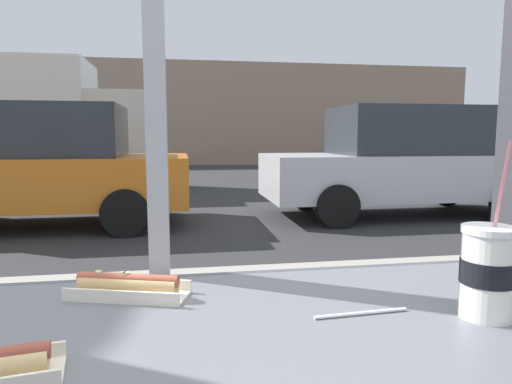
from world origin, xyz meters
name	(u,v)px	position (x,y,z in m)	size (l,w,h in m)	color
ground_plane	(176,204)	(0.00, 8.00, 0.00)	(60.00, 60.00, 0.00)	#2D2D30
sidewalk_strip	(173,346)	(0.00, 1.60, 0.07)	(16.00, 2.80, 0.14)	#9E998E
building_facade_far	(176,114)	(0.00, 20.23, 2.32)	(28.00, 1.20, 4.64)	gray
soda_cup_left	(488,271)	(0.62, -0.33, 1.09)	(0.10, 0.10, 0.33)	white
hotdog_tray_far	(128,286)	(-0.06, -0.10, 1.02)	(0.27, 0.16, 0.05)	silver
loose_straw	(361,313)	(0.39, -0.28, 1.00)	(0.01, 0.01, 0.19)	white
parked_car_orange	(36,166)	(-1.99, 6.03, 0.90)	(4.45, 2.06, 1.78)	orange
parked_car_silver	(403,162)	(3.77, 6.03, 0.90)	(4.55, 1.90, 1.81)	#BCBCC1
box_truck	(8,122)	(-3.82, 10.46, 1.66)	(6.87, 2.44, 3.06)	silver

